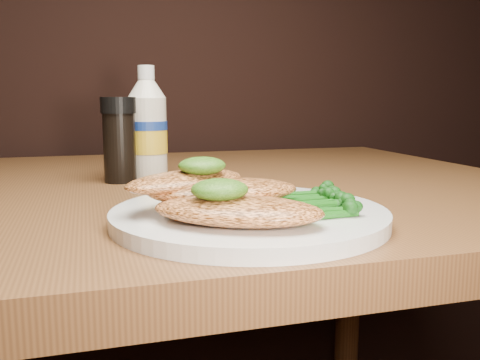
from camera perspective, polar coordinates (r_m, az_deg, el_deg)
name	(u,v)px	position (r m, az deg, el deg)	size (l,w,h in m)	color
plate	(249,216)	(0.51, 1.01, -3.92)	(0.27, 0.27, 0.01)	silver
chicken_front	(238,210)	(0.44, -0.26, -3.34)	(0.15, 0.08, 0.02)	#EC8C4B
chicken_mid	(224,191)	(0.49, -1.79, -1.17)	(0.14, 0.07, 0.02)	#EC8C4B
chicken_back	(186,181)	(0.50, -5.88, -0.15)	(0.13, 0.07, 0.02)	#EC8C4B
pesto_front	(220,190)	(0.44, -2.24, -1.06)	(0.05, 0.04, 0.02)	#133307
pesto_back	(202,166)	(0.50, -4.17, 1.56)	(0.05, 0.04, 0.02)	#133307
broccolini_bundle	(296,200)	(0.50, 6.09, -2.16)	(0.12, 0.10, 0.02)	#175913
mayo_bottle	(147,122)	(0.80, -10.08, 6.27)	(0.06, 0.06, 0.17)	beige
pepper_grinder	(119,140)	(0.76, -13.03, 4.28)	(0.05, 0.05, 0.12)	black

